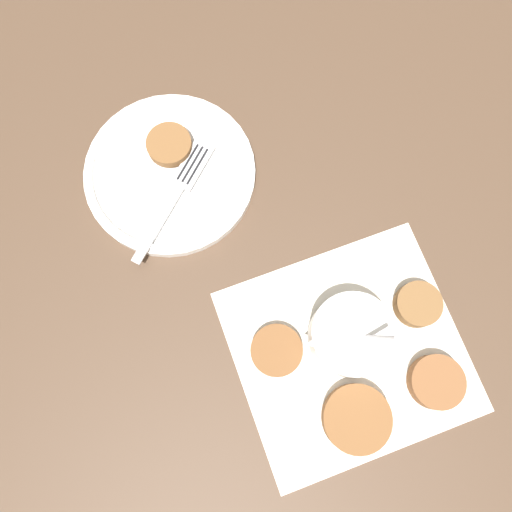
{
  "coord_description": "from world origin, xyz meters",
  "views": [
    {
      "loc": [
        0.11,
        -0.01,
        0.63
      ],
      "look_at": [
        0.07,
        -0.15,
        0.02
      ],
      "focal_mm": 35.0,
      "sensor_mm": 36.0,
      "label": 1
    }
  ],
  "objects": [
    {
      "name": "serving_plate",
      "position": [
        0.16,
        -0.29,
        0.01
      ],
      "size": [
        0.23,
        0.23,
        0.02
      ],
      "color": "white",
      "rests_on": "ground_plane"
    },
    {
      "name": "fritter_2",
      "position": [
        0.07,
        -0.03,
        0.01
      ],
      "size": [
        0.06,
        0.06,
        0.01
      ],
      "color": "brown",
      "rests_on": "napkin"
    },
    {
      "name": "napkin",
      "position": [
        -0.01,
        -0.01,
        0.0
      ],
      "size": [
        0.31,
        0.29,
        0.0
      ],
      "color": "silver",
      "rests_on": "ground_plane"
    },
    {
      "name": "fork",
      "position": [
        0.15,
        -0.26,
        0.02
      ],
      "size": [
        0.13,
        0.15,
        0.0
      ],
      "color": "silver",
      "rests_on": "serving_plate"
    },
    {
      "name": "fritter_0",
      "position": [
        -0.1,
        0.04,
        0.01
      ],
      "size": [
        0.06,
        0.06,
        0.02
      ],
      "color": "brown",
      "rests_on": "napkin"
    },
    {
      "name": "ground_plane",
      "position": [
        0.0,
        0.0,
        0.0
      ],
      "size": [
        4.0,
        4.0,
        0.0
      ],
      "primitive_type": "plane",
      "color": "#4C3828"
    },
    {
      "name": "sauce_bowl",
      "position": [
        -0.01,
        -0.03,
        0.03
      ],
      "size": [
        0.11,
        0.1,
        0.1
      ],
      "color": "white",
      "rests_on": "napkin"
    },
    {
      "name": "fritter_on_plate",
      "position": [
        0.15,
        -0.32,
        0.03
      ],
      "size": [
        0.06,
        0.06,
        0.01
      ],
      "color": "brown",
      "rests_on": "serving_plate"
    },
    {
      "name": "fritter_1",
      "position": [
        0.0,
        0.06,
        0.01
      ],
      "size": [
        0.08,
        0.08,
        0.02
      ],
      "color": "brown",
      "rests_on": "napkin"
    },
    {
      "name": "fritter_3",
      "position": [
        -0.11,
        -0.05,
        0.01
      ],
      "size": [
        0.06,
        0.06,
        0.02
      ],
      "color": "brown",
      "rests_on": "napkin"
    }
  ]
}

